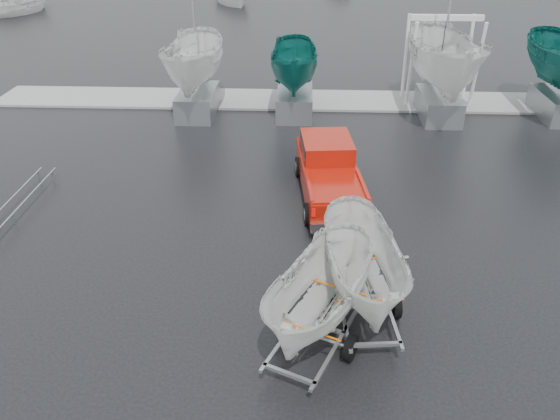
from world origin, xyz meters
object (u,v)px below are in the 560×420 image
object	(u,v)px
trailer_hitched	(369,215)
trailer_parked	(324,245)
boat_hoist	(442,47)
pickup_truck	(329,169)

from	to	relation	value
trailer_hitched	trailer_parked	distance (m)	1.46
trailer_parked	boat_hoist	xyz separation A→B (m)	(5.93, 16.69, 0.07)
boat_hoist	pickup_truck	bearing A→B (deg)	-119.95
trailer_parked	boat_hoist	distance (m)	17.71
trailer_hitched	boat_hoist	distance (m)	16.39
boat_hoist	trailer_hitched	bearing A→B (deg)	-107.48
pickup_truck	boat_hoist	size ratio (longest dim) A/B	1.31
pickup_truck	boat_hoist	bearing A→B (deg)	54.44
trailer_hitched	trailer_parked	size ratio (longest dim) A/B	1.05
pickup_truck	trailer_parked	xyz separation A→B (m)	(-0.41, -7.11, 1.70)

